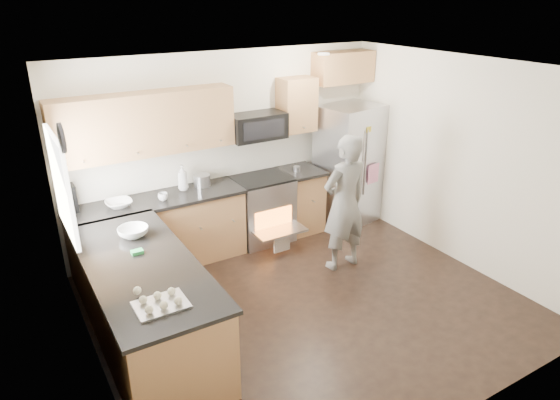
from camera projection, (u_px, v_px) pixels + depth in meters
ground at (308, 303)px, 5.67m from camera, size 4.50×4.50×0.00m
room_shell at (308, 164)px, 5.02m from camera, size 4.54×4.04×2.62m
back_cabinet_run at (196, 186)px, 6.40m from camera, size 4.45×0.64×2.50m
peninsula at (146, 304)px, 4.86m from camera, size 0.96×2.36×1.02m
stove_range at (262, 194)px, 6.91m from camera, size 0.76×0.97×1.79m
refrigerator at (348, 165)px, 7.42m from camera, size 0.98×0.82×1.78m
person at (344, 203)px, 6.13m from camera, size 0.65×0.44×1.74m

